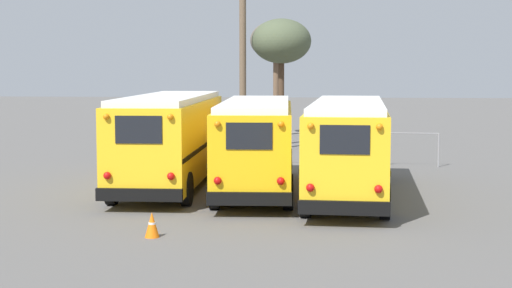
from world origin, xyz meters
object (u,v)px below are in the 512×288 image
Objects in this scene: bare_tree_0 at (281,42)px; bare_tree_1 at (276,42)px; school_bus_1 at (256,142)px; school_bus_0 at (170,137)px; school_bus_2 at (348,145)px; traffic_cone at (152,225)px; utility_pole at (243,55)px.

bare_tree_1 reaches higher than bare_tree_0.
bare_tree_0 reaches higher than school_bus_1.
school_bus_2 is (6.03, -1.42, -0.06)m from school_bus_0.
school_bus_0 reaches higher than traffic_cone.
utility_pole reaches higher than school_bus_0.
utility_pole reaches higher than school_bus_1.
school_bus_2 is 8.30m from traffic_cone.
school_bus_0 reaches higher than school_bus_2.
bare_tree_0 is at bearing 89.46° from school_bus_1.
bare_tree_0 is 21.87m from traffic_cone.
school_bus_1 is 13.33m from utility_pole.
utility_pole reaches higher than bare_tree_1.
school_bus_2 is 14.87m from utility_pole.
school_bus_1 is 1.43× the size of bare_tree_1.
school_bus_2 is at bearing -13.25° from school_bus_0.
school_bus_0 is 14.08m from bare_tree_0.
school_bus_2 is at bearing -16.52° from school_bus_1.
school_bus_0 is 20.85m from bare_tree_1.
bare_tree_0 reaches higher than traffic_cone.
school_bus_1 is 3.15m from school_bus_2.
school_bus_2 is at bearing -70.93° from utility_pole.
utility_pole is 8.14m from bare_tree_1.
utility_pole is at bearing -98.55° from bare_tree_1.
traffic_cone is at bearing -82.26° from school_bus_0.
utility_pole is (-4.75, 13.75, 3.04)m from school_bus_2.
traffic_cone is (-1.94, -7.41, -1.34)m from school_bus_1.
school_bus_0 is 12.75m from utility_pole.
utility_pole is (1.28, 12.33, 2.98)m from school_bus_0.
school_bus_0 is at bearing 97.74° from traffic_cone.
school_bus_0 is at bearing -96.96° from bare_tree_1.
school_bus_2 is 1.50× the size of bare_tree_1.
school_bus_0 is at bearing -103.38° from bare_tree_0.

